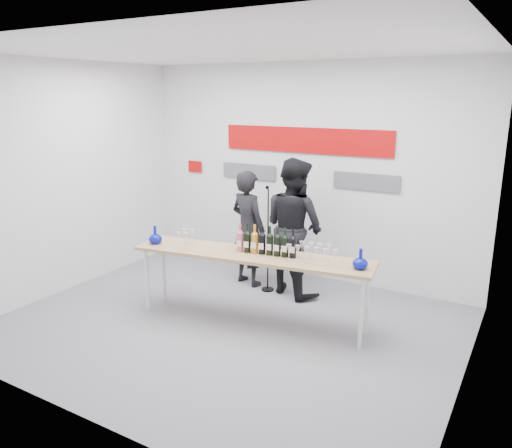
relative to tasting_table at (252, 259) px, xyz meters
The scene contains 12 objects.
ground 0.82m from the tasting_table, 127.54° to the right, with size 5.00×5.00×0.00m, color slate.
back_wall 1.92m from the tasting_table, 95.84° to the left, with size 5.00×0.04×3.00m, color silver.
signage 2.04m from the tasting_table, 97.76° to the left, with size 3.38×0.02×0.79m.
tasting_table is the anchor object (origin of this frame).
wine_bottles 0.28m from the tasting_table, 22.14° to the left, with size 0.71×0.18×0.33m.
decanter_left 1.24m from the tasting_table, 168.86° to the right, with size 0.16×0.16×0.21m, color #070F8B, non-canonical shape.
decanter_right 1.24m from the tasting_table, ahead, with size 0.16×0.16×0.21m, color #070F8B, non-canonical shape.
glasses_left 0.86m from the tasting_table, behind, with size 0.19×0.24×0.18m.
glasses_right 0.71m from the tasting_table, ahead, with size 0.58×0.28×0.18m.
presenter_left 1.22m from the tasting_table, 123.02° to the left, with size 0.58×0.38×1.59m, color black.
presenter_right 1.06m from the tasting_table, 89.25° to the left, with size 0.87×0.68×1.80m, color black.
mic_stand 1.03m from the tasting_table, 108.10° to the left, with size 0.17×0.17×1.44m.
Camera 1 is at (2.92, -4.35, 2.57)m, focal length 35.00 mm.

